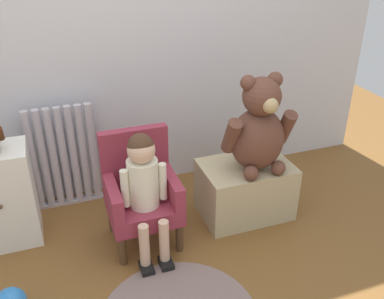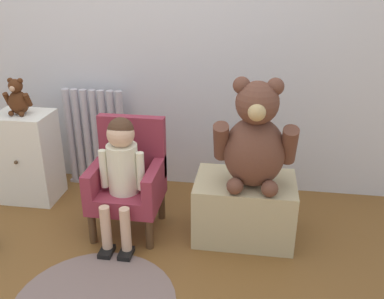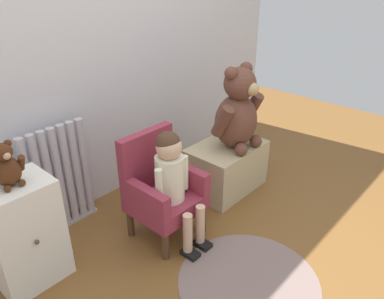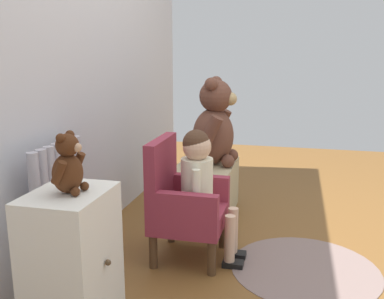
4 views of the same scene
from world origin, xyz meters
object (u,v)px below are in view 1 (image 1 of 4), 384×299
Objects in this scene: child_armchair at (141,191)px; large_teddy_bear at (259,129)px; radiator at (64,158)px; child_figure at (144,179)px; small_dresser at (3,197)px; low_bench at (245,189)px.

large_teddy_bear is at bearing -3.26° from child_armchair.
radiator is 0.73m from child_figure.
small_dresser is 0.90× the size of child_armchair.
child_armchair is at bearing -17.59° from small_dresser.
child_armchair is at bearing -52.84° from radiator.
radiator is 0.46m from small_dresser.
low_bench is at bearing -25.15° from radiator.
low_bench is (0.67, 0.12, -0.29)m from child_figure.
large_teddy_bear is (0.04, -0.05, 0.44)m from low_bench.
child_armchair is 0.69m from low_bench.
child_armchair is at bearing 90.00° from child_figure.
low_bench is (0.67, 0.01, -0.14)m from child_armchair.
radiator is 1.16× the size of small_dresser.
child_figure is at bearing -58.04° from radiator.
small_dresser is at bearing -144.22° from radiator.
small_dresser is at bearing 170.83° from low_bench.
radiator reaches higher than low_bench.
small_dresser reaches higher than low_bench.
child_figure is (0.00, -0.11, 0.15)m from child_armchair.
large_teddy_bear is at bearing 5.43° from child_figure.
radiator is 1.24× the size of low_bench.
low_bench is 0.94× the size of large_teddy_bear.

